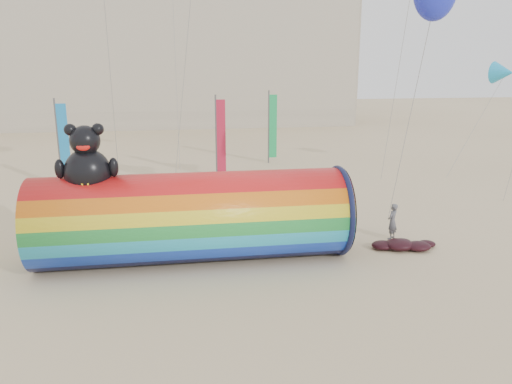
{
  "coord_description": "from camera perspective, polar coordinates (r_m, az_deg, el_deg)",
  "views": [
    {
      "loc": [
        -2.35,
        -16.35,
        7.12
      ],
      "look_at": [
        0.5,
        1.5,
        2.4
      ],
      "focal_mm": 35.0,
      "sensor_mm": 36.0,
      "label": 1
    }
  ],
  "objects": [
    {
      "name": "ground",
      "position": [
        17.99,
        -0.83,
        -8.68
      ],
      "size": [
        160.0,
        160.0,
        0.0
      ],
      "primitive_type": "plane",
      "color": "#CCB58C",
      "rests_on": "ground"
    },
    {
      "name": "hotel_building",
      "position": [
        63.13,
        -18.66,
        16.8
      ],
      "size": [
        60.4,
        15.4,
        20.6
      ],
      "color": "#B7AD99",
      "rests_on": "ground"
    },
    {
      "name": "windsock_assembly",
      "position": [
        18.33,
        -7.26,
        -2.61
      ],
      "size": [
        11.28,
        3.44,
        5.2
      ],
      "color": "red",
      "rests_on": "ground"
    },
    {
      "name": "kite_handler",
      "position": [
        21.33,
        15.32,
        -3.27
      ],
      "size": [
        0.65,
        0.64,
        1.51
      ],
      "primitive_type": "imported",
      "rotation": [
        0.0,
        0.0,
        3.87
      ],
      "color": "#55565D",
      "rests_on": "ground"
    },
    {
      "name": "fabric_bundle",
      "position": [
        20.51,
        16.5,
        -5.8
      ],
      "size": [
        2.62,
        1.35,
        0.41
      ],
      "color": "#360912",
      "rests_on": "ground"
    },
    {
      "name": "festival_banners",
      "position": [
        32.08,
        -7.23,
        6.48
      ],
      "size": [
        13.78,
        5.94,
        5.2
      ],
      "color": "#59595E",
      "rests_on": "ground"
    }
  ]
}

